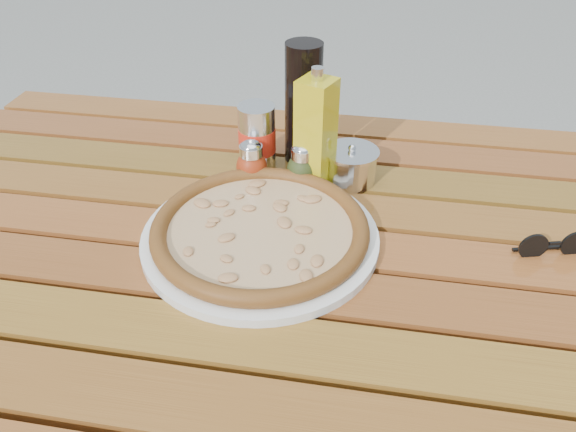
% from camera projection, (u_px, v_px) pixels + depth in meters
% --- Properties ---
extents(table, '(1.40, 0.90, 0.75)m').
position_uv_depth(table, '(286.00, 276.00, 0.91)').
color(table, '#371A0C').
rests_on(table, ground).
extents(plate, '(0.43, 0.43, 0.01)m').
position_uv_depth(plate, '(260.00, 237.00, 0.85)').
color(plate, white).
rests_on(plate, table).
extents(pizza, '(0.43, 0.43, 0.03)m').
position_uv_depth(pizza, '(260.00, 229.00, 0.85)').
color(pizza, beige).
rests_on(pizza, plate).
extents(pepper_shaker, '(0.06, 0.06, 0.08)m').
position_uv_depth(pepper_shaker, '(252.00, 163.00, 0.97)').
color(pepper_shaker, '#A63212').
rests_on(pepper_shaker, table).
extents(oregano_shaker, '(0.07, 0.07, 0.08)m').
position_uv_depth(oregano_shaker, '(303.00, 166.00, 0.97)').
color(oregano_shaker, '#36421A').
rests_on(oregano_shaker, table).
extents(dark_bottle, '(0.09, 0.09, 0.22)m').
position_uv_depth(dark_bottle, '(303.00, 104.00, 1.00)').
color(dark_bottle, black).
rests_on(dark_bottle, table).
extents(soda_can, '(0.08, 0.08, 0.12)m').
position_uv_depth(soda_can, '(257.00, 138.00, 1.00)').
color(soda_can, silver).
rests_on(soda_can, table).
extents(olive_oil_cruet, '(0.07, 0.07, 0.21)m').
position_uv_depth(olive_oil_cruet, '(316.00, 133.00, 0.94)').
color(olive_oil_cruet, gold).
rests_on(olive_oil_cruet, table).
extents(parmesan_tin, '(0.12, 0.12, 0.07)m').
position_uv_depth(parmesan_tin, '(351.00, 165.00, 0.98)').
color(parmesan_tin, silver).
rests_on(parmesan_tin, table).
extents(sunglasses, '(0.11, 0.05, 0.04)m').
position_uv_depth(sunglasses, '(553.00, 245.00, 0.82)').
color(sunglasses, black).
rests_on(sunglasses, table).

